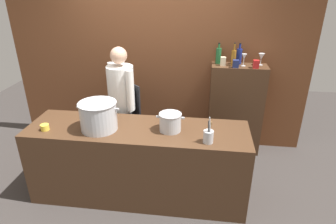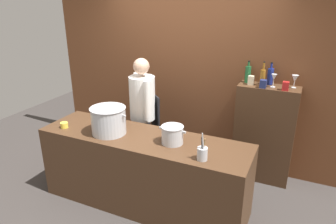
% 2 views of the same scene
% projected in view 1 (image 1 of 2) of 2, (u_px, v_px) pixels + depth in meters
% --- Properties ---
extents(ground_plane, '(8.00, 8.00, 0.00)m').
position_uv_depth(ground_plane, '(140.00, 193.00, 3.60)').
color(ground_plane, '#383330').
extents(brick_back_panel, '(4.40, 0.10, 3.00)m').
position_uv_depth(brick_back_panel, '(157.00, 47.00, 4.24)').
color(brick_back_panel, brown).
rests_on(brick_back_panel, ground_plane).
extents(prep_counter, '(2.47, 0.70, 0.90)m').
position_uv_depth(prep_counter, '(139.00, 162.00, 3.42)').
color(prep_counter, '#472D1C').
rests_on(prep_counter, ground_plane).
extents(bar_cabinet, '(0.76, 0.32, 1.33)m').
position_uv_depth(bar_cabinet, '(235.00, 110.00, 4.26)').
color(bar_cabinet, '#472D1C').
rests_on(bar_cabinet, ground_plane).
extents(chef, '(0.44, 0.44, 1.66)m').
position_uv_depth(chef, '(122.00, 100.00, 3.80)').
color(chef, black).
rests_on(chef, ground_plane).
extents(stockpot_large, '(0.47, 0.41, 0.31)m').
position_uv_depth(stockpot_large, '(98.00, 116.00, 3.15)').
color(stockpot_large, '#B7BABF').
rests_on(stockpot_large, prep_counter).
extents(stockpot_small, '(0.31, 0.24, 0.20)m').
position_uv_depth(stockpot_small, '(170.00, 122.00, 3.14)').
color(stockpot_small, '#B7BABF').
rests_on(stockpot_small, prep_counter).
extents(utensil_crock, '(0.10, 0.10, 0.30)m').
position_uv_depth(utensil_crock, '(208.00, 136.00, 2.92)').
color(utensil_crock, '#B7BABF').
rests_on(utensil_crock, prep_counter).
extents(butter_jar, '(0.09, 0.09, 0.07)m').
position_uv_depth(butter_jar, '(45.00, 127.00, 3.18)').
color(butter_jar, yellow).
rests_on(butter_jar, prep_counter).
extents(wine_bottle_amber, '(0.06, 0.06, 0.31)m').
position_uv_depth(wine_bottle_amber, '(234.00, 57.00, 3.94)').
color(wine_bottle_amber, '#8C5919').
rests_on(wine_bottle_amber, bar_cabinet).
extents(wine_bottle_cobalt, '(0.08, 0.08, 0.29)m').
position_uv_depth(wine_bottle_cobalt, '(239.00, 56.00, 4.01)').
color(wine_bottle_cobalt, navy).
rests_on(wine_bottle_cobalt, bar_cabinet).
extents(wine_bottle_green, '(0.08, 0.08, 0.29)m').
position_uv_depth(wine_bottle_green, '(218.00, 55.00, 4.03)').
color(wine_bottle_green, '#1E592D').
rests_on(wine_bottle_green, bar_cabinet).
extents(wine_glass_wide, '(0.08, 0.08, 0.16)m').
position_uv_depth(wine_glass_wide, '(261.00, 57.00, 3.95)').
color(wine_glass_wide, silver).
rests_on(wine_glass_wide, bar_cabinet).
extents(wine_glass_tall, '(0.07, 0.07, 0.17)m').
position_uv_depth(wine_glass_tall, '(244.00, 57.00, 3.91)').
color(wine_glass_tall, silver).
rests_on(wine_glass_tall, bar_cabinet).
extents(spice_tin_cream, '(0.07, 0.07, 0.12)m').
position_uv_depth(spice_tin_cream, '(223.00, 61.00, 3.96)').
color(spice_tin_cream, beige).
rests_on(spice_tin_cream, bar_cabinet).
extents(spice_tin_red, '(0.07, 0.07, 0.11)m').
position_uv_depth(spice_tin_red, '(256.00, 64.00, 3.85)').
color(spice_tin_red, red).
rests_on(spice_tin_red, bar_cabinet).
extents(spice_tin_navy, '(0.08, 0.08, 0.10)m').
position_uv_depth(spice_tin_navy, '(236.00, 64.00, 3.87)').
color(spice_tin_navy, navy).
rests_on(spice_tin_navy, bar_cabinet).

